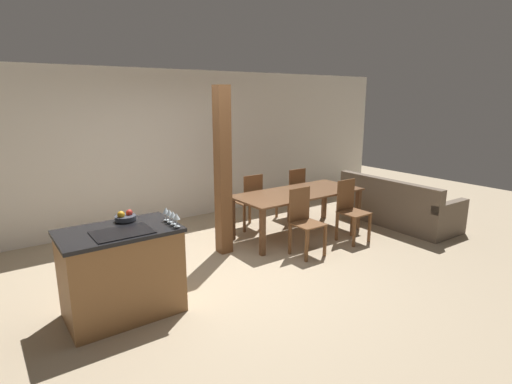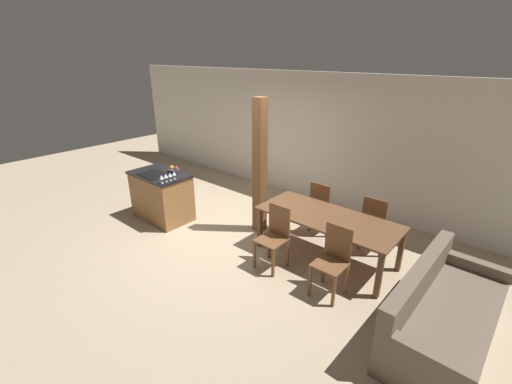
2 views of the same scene
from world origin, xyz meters
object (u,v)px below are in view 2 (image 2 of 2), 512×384
at_px(wine_glass_far, 170,175).
at_px(timber_post, 260,168).
at_px(fruit_bowl, 174,170).
at_px(wine_glass_near, 161,177).
at_px(couch, 443,317).
at_px(dining_chair_far_right, 375,223).
at_px(dining_table, 327,221).
at_px(dining_chair_near_left, 275,236).
at_px(wine_glass_end, 174,173).
at_px(dining_chair_far_left, 322,206).
at_px(dining_chair_near_right, 333,260).
at_px(kitchen_island, 162,196).
at_px(wine_glass_middle, 166,176).

distance_m(wine_glass_far, timber_post, 1.59).
relative_size(fruit_bowl, wine_glass_far, 1.54).
height_order(wine_glass_near, couch, wine_glass_near).
relative_size(wine_glass_far, dining_chair_far_right, 0.15).
bearing_deg(wine_glass_far, couch, 4.37).
xyz_separation_m(dining_table, dining_chair_near_left, (-0.49, -0.69, -0.13)).
relative_size(wine_glass_end, timber_post, 0.06).
bearing_deg(couch, dining_chair_far_left, 62.20).
bearing_deg(wine_glass_far, dining_chair_far_right, 27.58).
xyz_separation_m(wine_glass_far, dining_chair_near_right, (3.13, 0.25, -0.54)).
bearing_deg(fruit_bowl, dining_chair_far_left, 27.18).
relative_size(dining_chair_near_left, couch, 0.47).
xyz_separation_m(wine_glass_far, wine_glass_end, (0.00, 0.09, 0.00)).
bearing_deg(couch, kitchen_island, 93.73).
xyz_separation_m(fruit_bowl, dining_chair_near_right, (3.48, -0.09, -0.47)).
bearing_deg(wine_glass_far, dining_chair_near_right, 4.58).
bearing_deg(wine_glass_middle, dining_table, 21.32).
bearing_deg(dining_chair_far_left, dining_table, 125.20).
relative_size(fruit_bowl, wine_glass_middle, 1.54).
xyz_separation_m(wine_glass_middle, dining_table, (2.64, 1.03, -0.41)).
height_order(wine_glass_end, dining_chair_near_right, wine_glass_end).
bearing_deg(fruit_bowl, dining_chair_near_right, -1.56).
bearing_deg(wine_glass_middle, couch, 5.50).
distance_m(wine_glass_near, couch, 4.58).
xyz_separation_m(wine_glass_end, dining_chair_far_right, (3.13, 1.54, -0.54)).
bearing_deg(dining_chair_far_left, fruit_bowl, 27.18).
bearing_deg(wine_glass_far, kitchen_island, 167.04).
xyz_separation_m(wine_glass_near, timber_post, (1.25, 1.16, 0.15)).
bearing_deg(dining_table, fruit_bowl, -168.74).
xyz_separation_m(dining_chair_near_right, couch, (1.36, 0.09, -0.22)).
bearing_deg(dining_chair_near_right, dining_chair_far_left, 125.20).
xyz_separation_m(fruit_bowl, dining_table, (3.00, 0.60, -0.34)).
distance_m(wine_glass_middle, wine_glass_far, 0.09).
bearing_deg(dining_chair_far_right, fruit_bowl, 20.29).
bearing_deg(couch, wine_glass_end, 94.38).
bearing_deg(fruit_bowl, kitchen_island, -123.03).
bearing_deg(wine_glass_end, dining_chair_near_left, 4.30).
distance_m(dining_chair_far_left, timber_post, 1.31).
height_order(dining_chair_far_right, couch, dining_chair_far_right).
bearing_deg(kitchen_island, dining_chair_near_left, 2.89).
xyz_separation_m(wine_glass_far, dining_table, (2.64, 0.94, -0.41)).
bearing_deg(kitchen_island, timber_post, 26.30).
relative_size(kitchen_island, wine_glass_end, 8.07).
bearing_deg(dining_chair_near_left, dining_chair_far_right, 54.80).
bearing_deg(dining_chair_far_left, couch, 151.07).
relative_size(wine_glass_end, dining_chair_near_right, 0.15).
bearing_deg(dining_chair_near_left, kitchen_island, -177.11).
bearing_deg(timber_post, kitchen_island, -153.70).
relative_size(kitchen_island, dining_chair_near_right, 1.21).
xyz_separation_m(wine_glass_near, dining_chair_near_right, (3.13, 0.43, -0.54)).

